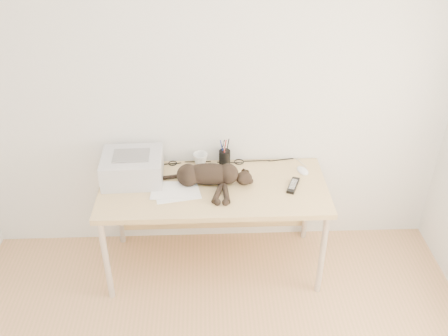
{
  "coord_description": "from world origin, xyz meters",
  "views": [
    {
      "loc": [
        -0.04,
        -1.47,
        2.75
      ],
      "look_at": [
        0.07,
        1.34,
        0.93
      ],
      "focal_mm": 40.0,
      "sensor_mm": 36.0,
      "label": 1
    }
  ],
  "objects_px": {
    "desk": "(213,195)",
    "pen_cup": "(225,157)",
    "mug": "(200,160)",
    "cat": "(207,176)",
    "mouse": "(303,169)",
    "printer": "(133,167)"
  },
  "relations": [
    {
      "from": "desk",
      "to": "cat",
      "type": "distance_m",
      "value": 0.22
    },
    {
      "from": "mug",
      "to": "printer",
      "type": "bearing_deg",
      "value": -162.1
    },
    {
      "from": "desk",
      "to": "cat",
      "type": "bearing_deg",
      "value": -133.16
    },
    {
      "from": "pen_cup",
      "to": "mouse",
      "type": "bearing_deg",
      "value": -11.9
    },
    {
      "from": "mug",
      "to": "mouse",
      "type": "relative_size",
      "value": 0.89
    },
    {
      "from": "desk",
      "to": "cat",
      "type": "relative_size",
      "value": 2.23
    },
    {
      "from": "cat",
      "to": "pen_cup",
      "type": "xyz_separation_m",
      "value": [
        0.14,
        0.25,
        -0.01
      ]
    },
    {
      "from": "mug",
      "to": "pen_cup",
      "type": "relative_size",
      "value": 0.5
    },
    {
      "from": "desk",
      "to": "mouse",
      "type": "height_order",
      "value": "mouse"
    },
    {
      "from": "desk",
      "to": "mug",
      "type": "height_order",
      "value": "mug"
    },
    {
      "from": "printer",
      "to": "mug",
      "type": "height_order",
      "value": "printer"
    },
    {
      "from": "desk",
      "to": "mouse",
      "type": "xyz_separation_m",
      "value": [
        0.66,
        0.08,
        0.15
      ]
    },
    {
      "from": "pen_cup",
      "to": "desk",
      "type": "bearing_deg",
      "value": -113.98
    },
    {
      "from": "desk",
      "to": "mug",
      "type": "bearing_deg",
      "value": 115.1
    },
    {
      "from": "cat",
      "to": "mouse",
      "type": "xyz_separation_m",
      "value": [
        0.71,
        0.13,
        -0.05
      ]
    },
    {
      "from": "desk",
      "to": "mouse",
      "type": "relative_size",
      "value": 13.14
    },
    {
      "from": "printer",
      "to": "cat",
      "type": "distance_m",
      "value": 0.53
    },
    {
      "from": "cat",
      "to": "mouse",
      "type": "relative_size",
      "value": 5.9
    },
    {
      "from": "desk",
      "to": "pen_cup",
      "type": "distance_m",
      "value": 0.3
    },
    {
      "from": "mug",
      "to": "desk",
      "type": "bearing_deg",
      "value": -64.9
    },
    {
      "from": "pen_cup",
      "to": "mouse",
      "type": "height_order",
      "value": "pen_cup"
    },
    {
      "from": "pen_cup",
      "to": "cat",
      "type": "bearing_deg",
      "value": -118.44
    }
  ]
}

